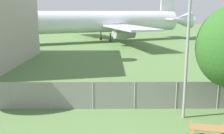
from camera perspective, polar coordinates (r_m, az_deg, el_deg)
name	(u,v)px	position (r m, az deg, el deg)	size (l,w,h in m)	color
perimeter_fence	(135,96)	(16.08, 4.95, -6.20)	(56.07, 0.07, 1.72)	gray
airplane	(99,22)	(52.09, -2.80, 9.76)	(42.39, 34.65, 12.18)	white
picnic_bench_near_cabin	(208,133)	(12.95, 20.22, -13.42)	(1.90, 1.72, 0.76)	olive
light_mast	(188,29)	(14.48, 16.31, 7.91)	(0.44, 0.44, 8.16)	#99999E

